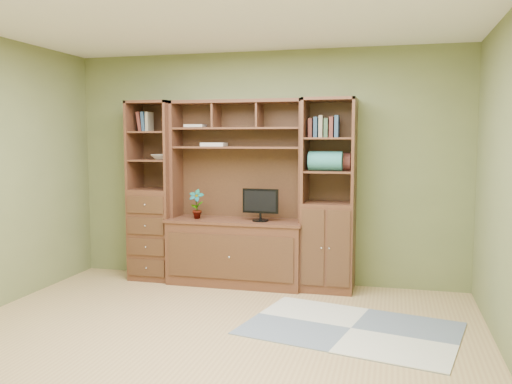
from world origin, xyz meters
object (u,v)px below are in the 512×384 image
(center_hutch, at_px, (236,193))
(monitor, at_px, (260,199))
(left_tower, at_px, (154,191))
(right_tower, at_px, (329,195))

(center_hutch, xyz_separation_m, monitor, (0.29, -0.03, -0.05))
(center_hutch, distance_m, left_tower, 1.00)
(center_hutch, bearing_deg, left_tower, 177.71)
(right_tower, xyz_separation_m, monitor, (-0.73, -0.07, -0.05))
(center_hutch, height_order, left_tower, same)
(right_tower, height_order, monitor, right_tower)
(center_hutch, distance_m, right_tower, 1.03)
(right_tower, bearing_deg, monitor, -174.16)
(left_tower, xyz_separation_m, monitor, (1.29, -0.07, -0.05))
(right_tower, bearing_deg, left_tower, 180.00)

